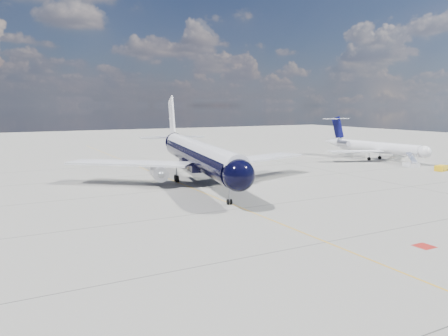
{
  "coord_description": "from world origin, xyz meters",
  "views": [
    {
      "loc": [
        -26.31,
        -34.22,
        12.27
      ],
      "look_at": [
        1.1,
        16.63,
        4.0
      ],
      "focal_mm": 35.0,
      "sensor_mm": 36.0,
      "label": 1
    }
  ],
  "objects_px": {
    "regional_jet": "(372,146)",
    "boarding_stair": "(411,164)",
    "main_airliner": "(196,154)",
    "service_tug": "(441,168)"
  },
  "relations": [
    {
      "from": "regional_jet",
      "to": "service_tug",
      "type": "xyz_separation_m",
      "value": [
        -1.94,
        -19.14,
        -2.54
      ]
    },
    {
      "from": "regional_jet",
      "to": "service_tug",
      "type": "relative_size",
      "value": 9.45
    },
    {
      "from": "boarding_stair",
      "to": "main_airliner",
      "type": "bearing_deg",
      "value": -168.2
    },
    {
      "from": "main_airliner",
      "to": "regional_jet",
      "type": "distance_m",
      "value": 48.11
    },
    {
      "from": "main_airliner",
      "to": "service_tug",
      "type": "height_order",
      "value": "main_airliner"
    },
    {
      "from": "regional_jet",
      "to": "service_tug",
      "type": "distance_m",
      "value": 19.41
    },
    {
      "from": "regional_jet",
      "to": "boarding_stair",
      "type": "height_order",
      "value": "regional_jet"
    },
    {
      "from": "main_airliner",
      "to": "boarding_stair",
      "type": "relative_size",
      "value": 14.96
    },
    {
      "from": "main_airliner",
      "to": "service_tug",
      "type": "relative_size",
      "value": 16.28
    },
    {
      "from": "main_airliner",
      "to": "boarding_stair",
      "type": "bearing_deg",
      "value": 4.39
    }
  ]
}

